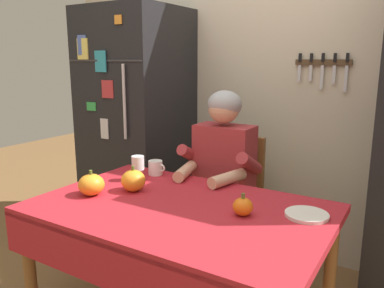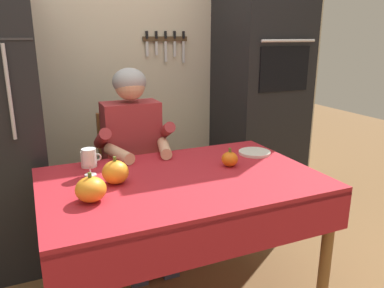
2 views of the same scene
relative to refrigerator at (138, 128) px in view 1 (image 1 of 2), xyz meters
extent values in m
cube|color=beige|center=(1.00, 0.39, 0.40)|extent=(3.70, 0.10, 2.60)
cube|color=#4C3823|center=(1.30, 0.33, 0.51)|extent=(0.36, 0.02, 0.04)
cube|color=silver|center=(1.15, 0.32, 0.43)|extent=(0.02, 0.01, 0.11)
cube|color=black|center=(1.15, 0.32, 0.54)|extent=(0.02, 0.01, 0.06)
cube|color=silver|center=(1.23, 0.32, 0.44)|extent=(0.02, 0.01, 0.10)
cube|color=black|center=(1.23, 0.32, 0.54)|extent=(0.02, 0.01, 0.06)
cube|color=silver|center=(1.30, 0.32, 0.41)|extent=(0.02, 0.01, 0.15)
cube|color=black|center=(1.30, 0.32, 0.54)|extent=(0.02, 0.01, 0.06)
cube|color=silver|center=(1.38, 0.32, 0.43)|extent=(0.02, 0.01, 0.12)
cube|color=black|center=(1.38, 0.32, 0.54)|extent=(0.02, 0.01, 0.06)
cube|color=silver|center=(1.45, 0.32, 0.41)|extent=(0.02, 0.01, 0.17)
cube|color=black|center=(1.45, 0.32, 0.54)|extent=(0.02, 0.01, 0.06)
cube|color=black|center=(0.00, 0.00, 0.00)|extent=(0.68, 0.68, 1.80)
cylinder|color=silver|center=(0.19, -0.36, 0.25)|extent=(0.02, 0.02, 0.50)
cube|color=#333335|center=(0.00, -0.34, 0.52)|extent=(0.67, 0.01, 0.01)
cube|color=teal|center=(-0.03, -0.35, 0.51)|extent=(0.11, 0.02, 0.14)
cube|color=#E5D666|center=(-0.19, -0.35, 0.60)|extent=(0.10, 0.01, 0.15)
cube|color=green|center=(-0.13, -0.35, 0.20)|extent=(0.08, 0.02, 0.06)
cube|color=silver|center=(-0.02, -0.35, 0.05)|extent=(0.07, 0.01, 0.14)
cube|color=#B73338|center=(0.03, -0.35, 0.33)|extent=(0.10, 0.02, 0.12)
cube|color=#4C66B7|center=(-0.19, -0.35, 0.63)|extent=(0.07, 0.01, 0.14)
cube|color=orange|center=(0.15, -0.35, 0.78)|extent=(0.06, 0.01, 0.06)
cylinder|color=brown|center=(0.31, -1.25, -0.55)|extent=(0.06, 0.06, 0.70)
cylinder|color=brown|center=(0.31, -0.47, -0.55)|extent=(0.06, 0.06, 0.70)
cylinder|color=brown|center=(1.59, -0.47, -0.55)|extent=(0.06, 0.06, 0.70)
cube|color=#A81E28|center=(0.95, -0.86, -0.18)|extent=(1.40, 0.90, 0.04)
cube|color=#A81E28|center=(0.95, -1.30, -0.28)|extent=(1.40, 0.01, 0.20)
cube|color=brown|center=(0.86, -0.17, -0.47)|extent=(0.40, 0.40, 0.04)
cube|color=brown|center=(0.86, 0.01, -0.21)|extent=(0.36, 0.04, 0.48)
cylinder|color=brown|center=(0.69, -0.34, -0.69)|extent=(0.04, 0.04, 0.41)
cylinder|color=brown|center=(0.69, 0.00, -0.69)|extent=(0.04, 0.04, 0.41)
cylinder|color=brown|center=(1.03, -0.34, -0.69)|extent=(0.04, 0.04, 0.41)
cylinder|color=brown|center=(1.03, 0.00, -0.69)|extent=(0.04, 0.04, 0.41)
cylinder|color=#38384C|center=(0.76, -0.49, -0.67)|extent=(0.09, 0.09, 0.38)
cylinder|color=#38384C|center=(0.96, -0.49, -0.67)|extent=(0.09, 0.09, 0.38)
cube|color=#38384C|center=(0.77, -0.33, -0.40)|extent=(0.12, 0.40, 0.11)
cube|color=#38384C|center=(0.95, -0.33, -0.40)|extent=(0.12, 0.40, 0.11)
cube|color=#9E2D33|center=(0.86, -0.21, -0.11)|extent=(0.36, 0.20, 0.48)
cylinder|color=#9E2D33|center=(0.66, -0.28, -0.07)|extent=(0.07, 0.26, 0.18)
cylinder|color=#9E2D33|center=(1.06, -0.28, -0.07)|extent=(0.07, 0.26, 0.18)
cylinder|color=#D8A884|center=(0.72, -0.45, -0.13)|extent=(0.13, 0.27, 0.07)
cylinder|color=#D8A884|center=(1.00, -0.45, -0.13)|extent=(0.13, 0.27, 0.07)
sphere|color=#D8A884|center=(0.86, -0.23, 0.24)|extent=(0.19, 0.19, 0.19)
ellipsoid|color=#99999E|center=(0.86, -0.22, 0.26)|extent=(0.21, 0.21, 0.17)
cylinder|color=white|center=(0.54, -0.50, -0.12)|extent=(0.09, 0.09, 0.09)
torus|color=white|center=(0.59, -0.50, -0.11)|extent=(0.05, 0.01, 0.05)
cylinder|color=white|center=(0.53, -0.65, -0.16)|extent=(0.06, 0.06, 0.01)
cylinder|color=white|center=(0.53, -0.65, -0.12)|extent=(0.01, 0.01, 0.06)
cylinder|color=white|center=(0.53, -0.65, -0.06)|extent=(0.07, 0.07, 0.08)
ellipsoid|color=orange|center=(1.26, -0.81, -0.12)|extent=(0.09, 0.09, 0.08)
cylinder|color=#4C6023|center=(1.26, -0.81, -0.07)|extent=(0.02, 0.02, 0.02)
ellipsoid|color=orange|center=(0.62, -0.81, -0.10)|extent=(0.13, 0.13, 0.12)
cylinder|color=#4C6023|center=(0.62, -0.81, -0.03)|extent=(0.02, 0.02, 0.02)
ellipsoid|color=orange|center=(0.48, -0.97, -0.11)|extent=(0.13, 0.13, 0.11)
cylinder|color=#4C6023|center=(0.48, -0.97, -0.04)|extent=(0.02, 0.02, 0.02)
cylinder|color=silver|center=(1.51, -0.67, -0.15)|extent=(0.19, 0.19, 0.02)
camera|label=1|loc=(1.91, -2.32, 0.52)|focal=36.08mm
camera|label=2|loc=(0.27, -2.53, 0.54)|focal=35.32mm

